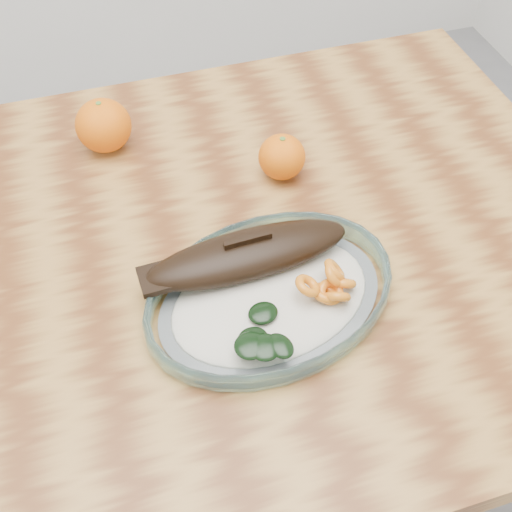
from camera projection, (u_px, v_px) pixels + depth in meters
name	position (u px, v px, depth m)	size (l,w,h in m)	color
ground	(206.00, 478.00, 1.40)	(3.00, 3.00, 0.00)	slate
dining_table	(179.00, 301.00, 0.91)	(1.20, 0.80, 0.75)	brown
plated_meal	(269.00, 291.00, 0.77)	(0.67, 0.67, 0.08)	white
orange_left	(103.00, 126.00, 0.94)	(0.08, 0.08, 0.08)	#E74104
orange_right	(282.00, 157.00, 0.91)	(0.07, 0.07, 0.07)	#E74104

